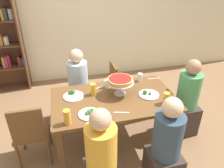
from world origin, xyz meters
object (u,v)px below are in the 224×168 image
object	(u,v)px
chair_far_right	(120,86)
beer_glass_amber_tall	(93,89)
beer_glass_amber_spare	(166,98)
cutlery_knife_near	(96,88)
water_glass_clear_far	(140,77)
cutlery_fork_near	(121,113)
diner_near_right	(165,151)
diner_head_east	(186,103)
salad_plate_spare	(89,113)
salad_plate_far_diner	(148,94)
water_glass_clear_near	(107,84)
cutlery_fork_far	(154,79)
diner_near_left	(102,164)
chair_head_west	(31,132)
dining_table	(114,105)
salad_plate_near_diner	(73,95)
beer_glass_amber_short	(67,117)
deep_dish_pizza_stand	(120,81)
diner_far_left	(79,89)

from	to	relation	value
chair_far_right	beer_glass_amber_tall	bearing A→B (deg)	-42.80
beer_glass_amber_spare	cutlery_knife_near	bearing A→B (deg)	143.87
chair_far_right	beer_glass_amber_spare	size ratio (longest dim) A/B	5.96
beer_glass_amber_spare	water_glass_clear_far	bearing A→B (deg)	99.85
cutlery_fork_near	cutlery_knife_near	bearing A→B (deg)	122.10
diner_near_right	water_glass_clear_far	distance (m)	1.13
diner_head_east	beer_glass_amber_tall	xyz separation A→B (m)	(-1.29, 0.15, 0.33)
salad_plate_spare	water_glass_clear_far	distance (m)	1.02
salad_plate_far_diner	cutlery_fork_near	xyz separation A→B (m)	(-0.44, -0.27, -0.01)
water_glass_clear_near	cutlery_fork_near	world-z (taller)	water_glass_clear_near
water_glass_clear_far	cutlery_fork_near	world-z (taller)	water_glass_clear_far
cutlery_fork_near	cutlery_fork_far	bearing A→B (deg)	59.71
beer_glass_amber_spare	cutlery_fork_far	size ratio (longest dim) A/B	0.81
salad_plate_far_diner	water_glass_clear_far	world-z (taller)	water_glass_clear_far
beer_glass_amber_tall	cutlery_knife_near	distance (m)	0.17
diner_near_left	chair_far_right	bearing A→B (deg)	-22.41
water_glass_clear_near	water_glass_clear_far	size ratio (longest dim) A/B	0.94
water_glass_clear_far	cutlery_knife_near	distance (m)	0.64
water_glass_clear_near	chair_head_west	bearing A→B (deg)	-160.31
dining_table	salad_plate_near_diner	size ratio (longest dim) A/B	5.92
dining_table	water_glass_clear_near	distance (m)	0.32
diner_head_east	beer_glass_amber_spare	xyz separation A→B (m)	(-0.48, -0.25, 0.32)
beer_glass_amber_short	water_glass_clear_far	xyz separation A→B (m)	(1.06, 0.70, -0.03)
salad_plate_far_diner	cutlery_knife_near	world-z (taller)	salad_plate_far_diner
salad_plate_far_diner	cutlery_fork_near	bearing A→B (deg)	-148.03
deep_dish_pizza_stand	salad_plate_near_diner	bearing A→B (deg)	171.43
diner_near_left	water_glass_clear_near	xyz separation A→B (m)	(0.30, 1.03, 0.30)
chair_head_west	cutlery_fork_near	xyz separation A→B (m)	(1.04, -0.23, 0.26)
deep_dish_pizza_stand	salad_plate_near_diner	distance (m)	0.62
salad_plate_spare	water_glass_clear_far	size ratio (longest dim) A/B	2.10
cutlery_knife_near	diner_far_left	bearing A→B (deg)	-84.56
water_glass_clear_far	cutlery_fork_near	bearing A→B (deg)	-125.15
chair_head_west	cutlery_knife_near	world-z (taller)	chair_head_west
diner_near_right	deep_dish_pizza_stand	bearing A→B (deg)	17.84
diner_far_left	cutlery_knife_near	size ratio (longest dim) A/B	6.39
diner_near_left	chair_far_right	size ratio (longest dim) A/B	1.32
salad_plate_far_diner	salad_plate_spare	world-z (taller)	salad_plate_far_diner
chair_far_right	salad_plate_near_diner	world-z (taller)	chair_far_right
salad_plate_far_diner	beer_glass_amber_spare	xyz separation A→B (m)	(0.13, -0.22, 0.06)
deep_dish_pizza_stand	water_glass_clear_near	bearing A→B (deg)	120.60
water_glass_clear_near	cutlery_fork_far	bearing A→B (deg)	6.22
diner_head_east	chair_far_right	bearing A→B (deg)	-42.99
chair_head_west	water_glass_clear_far	world-z (taller)	chair_head_west
salad_plate_near_diner	diner_near_left	bearing A→B (deg)	-79.42
chair_far_right	salad_plate_far_diner	world-z (taller)	chair_far_right
diner_near_left	diner_near_right	size ratio (longest dim) A/B	1.00
chair_far_right	cutlery_fork_near	world-z (taller)	chair_far_right
chair_head_west	salad_plate_near_diner	distance (m)	0.65
beer_glass_amber_tall	water_glass_clear_far	xyz separation A→B (m)	(0.70, 0.20, -0.02)
cutlery_knife_near	chair_head_west	bearing A→B (deg)	4.84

